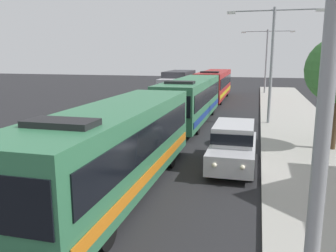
{
  "coord_description": "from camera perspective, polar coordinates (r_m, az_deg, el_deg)",
  "views": [
    {
      "loc": [
        3.3,
        1.98,
        4.75
      ],
      "look_at": [
        -0.31,
        15.89,
        1.8
      ],
      "focal_mm": 37.06,
      "sensor_mm": 36.0,
      "label": 1
    }
  ],
  "objects": [
    {
      "name": "streetlamp_far",
      "position": [
        44.65,
        15.91,
        11.33
      ],
      "size": [
        6.21,
        0.28,
        7.61
      ],
      "color": "gray",
      "rests_on": "sidewalk"
    },
    {
      "name": "white_suv",
      "position": [
        15.1,
        10.71,
        -2.86
      ],
      "size": [
        1.86,
        4.83,
        1.9
      ],
      "color": "#B7B7BC",
      "rests_on": "ground_plane"
    },
    {
      "name": "bus_lead",
      "position": [
        12.07,
        -8.35,
        -3.22
      ],
      "size": [
        2.58,
        11.41,
        3.21
      ],
      "color": "#33724C",
      "rests_on": "ground_plane"
    },
    {
      "name": "streetlamp_near",
      "position": [
        4.58,
        25.19,
        11.74
      ],
      "size": [
        5.37,
        0.28,
        7.65
      ],
      "color": "gray",
      "rests_on": "sidewalk"
    },
    {
      "name": "bus_middle",
      "position": [
        37.91,
        7.6,
        6.86
      ],
      "size": [
        2.58,
        12.41,
        3.21
      ],
      "color": "maroon",
      "rests_on": "ground_plane"
    },
    {
      "name": "box_truck_oncoming",
      "position": [
        35.34,
        1.6,
        6.64
      ],
      "size": [
        2.35,
        7.49,
        3.15
      ],
      "color": "#B7B7BC",
      "rests_on": "ground_plane"
    },
    {
      "name": "streetlamp_mid",
      "position": [
        24.59,
        16.77,
        11.48
      ],
      "size": [
        6.13,
        0.28,
        7.67
      ],
      "color": "gray",
      "rests_on": "sidewalk"
    },
    {
      "name": "bus_second_in_line",
      "position": [
        24.83,
        3.79,
        4.49
      ],
      "size": [
        2.58,
        12.29,
        3.21
      ],
      "color": "#33724C",
      "rests_on": "ground_plane"
    }
  ]
}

